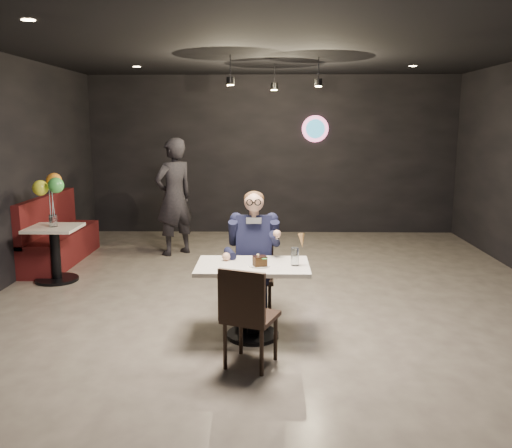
{
  "coord_description": "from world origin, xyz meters",
  "views": [
    {
      "loc": [
        -0.1,
        -5.94,
        2.11
      ],
      "look_at": [
        -0.22,
        -0.21,
        1.04
      ],
      "focal_mm": 38.0,
      "sensor_mm": 36.0,
      "label": 1
    }
  ],
  "objects_px": {
    "chair_far": "(254,277)",
    "sundae_glass": "(295,257)",
    "seated_man": "(254,254)",
    "passerby": "(174,197)",
    "chair_near": "(251,315)",
    "balloon_vase": "(53,221)",
    "main_table": "(253,301)",
    "booth_bench": "(61,229)",
    "side_table": "(55,252)"
  },
  "relations": [
    {
      "from": "chair_far",
      "to": "chair_near",
      "type": "height_order",
      "value": "same"
    },
    {
      "from": "chair_near",
      "to": "sundae_glass",
      "type": "height_order",
      "value": "sundae_glass"
    },
    {
      "from": "booth_bench",
      "to": "balloon_vase",
      "type": "bearing_deg",
      "value": -73.3
    },
    {
      "from": "seated_man",
      "to": "passerby",
      "type": "xyz_separation_m",
      "value": [
        -1.35,
        2.9,
        0.22
      ]
    },
    {
      "from": "passerby",
      "to": "seated_man",
      "type": "bearing_deg",
      "value": 71.63
    },
    {
      "from": "main_table",
      "to": "chair_near",
      "type": "height_order",
      "value": "chair_near"
    },
    {
      "from": "main_table",
      "to": "booth_bench",
      "type": "relative_size",
      "value": 0.53
    },
    {
      "from": "passerby",
      "to": "balloon_vase",
      "type": "bearing_deg",
      "value": 5.66
    },
    {
      "from": "chair_far",
      "to": "booth_bench",
      "type": "relative_size",
      "value": 0.45
    },
    {
      "from": "sundae_glass",
      "to": "balloon_vase",
      "type": "height_order",
      "value": "sundae_glass"
    },
    {
      "from": "chair_far",
      "to": "sundae_glass",
      "type": "xyz_separation_m",
      "value": [
        0.41,
        -0.58,
        0.38
      ]
    },
    {
      "from": "main_table",
      "to": "seated_man",
      "type": "bearing_deg",
      "value": 90.0
    },
    {
      "from": "side_table",
      "to": "passerby",
      "type": "bearing_deg",
      "value": 49.01
    },
    {
      "from": "chair_far",
      "to": "passerby",
      "type": "distance_m",
      "value": 3.24
    },
    {
      "from": "chair_near",
      "to": "balloon_vase",
      "type": "xyz_separation_m",
      "value": [
        -2.71,
        2.52,
        0.37
      ]
    },
    {
      "from": "booth_bench",
      "to": "side_table",
      "type": "distance_m",
      "value": 1.05
    },
    {
      "from": "booth_bench",
      "to": "passerby",
      "type": "relative_size",
      "value": 1.1
    },
    {
      "from": "chair_near",
      "to": "seated_man",
      "type": "bearing_deg",
      "value": 110.94
    },
    {
      "from": "chair_far",
      "to": "passerby",
      "type": "height_order",
      "value": "passerby"
    },
    {
      "from": "seated_man",
      "to": "main_table",
      "type": "bearing_deg",
      "value": -90.0
    },
    {
      "from": "main_table",
      "to": "chair_far",
      "type": "relative_size",
      "value": 1.2
    },
    {
      "from": "chair_near",
      "to": "seated_man",
      "type": "xyz_separation_m",
      "value": [
        -0.0,
        1.18,
        0.26
      ]
    },
    {
      "from": "chair_near",
      "to": "balloon_vase",
      "type": "distance_m",
      "value": 3.72
    },
    {
      "from": "main_table",
      "to": "seated_man",
      "type": "xyz_separation_m",
      "value": [
        -0.0,
        0.55,
        0.34
      ]
    },
    {
      "from": "main_table",
      "to": "sundae_glass",
      "type": "relative_size",
      "value": 6.32
    },
    {
      "from": "balloon_vase",
      "to": "passerby",
      "type": "relative_size",
      "value": 0.08
    },
    {
      "from": "chair_near",
      "to": "balloon_vase",
      "type": "relative_size",
      "value": 5.8
    },
    {
      "from": "main_table",
      "to": "balloon_vase",
      "type": "bearing_deg",
      "value": 145.01
    },
    {
      "from": "chair_near",
      "to": "side_table",
      "type": "xyz_separation_m",
      "value": [
        -2.71,
        2.52,
        -0.05
      ]
    },
    {
      "from": "chair_near",
      "to": "seated_man",
      "type": "height_order",
      "value": "seated_man"
    },
    {
      "from": "sundae_glass",
      "to": "passerby",
      "type": "bearing_deg",
      "value": 116.83
    },
    {
      "from": "chair_near",
      "to": "balloon_vase",
      "type": "bearing_deg",
      "value": 157.96
    },
    {
      "from": "chair_near",
      "to": "sundae_glass",
      "type": "xyz_separation_m",
      "value": [
        0.41,
        0.6,
        0.38
      ]
    },
    {
      "from": "sundae_glass",
      "to": "seated_man",
      "type": "bearing_deg",
      "value": 125.13
    },
    {
      "from": "main_table",
      "to": "passerby",
      "type": "height_order",
      "value": "passerby"
    },
    {
      "from": "seated_man",
      "to": "passerby",
      "type": "height_order",
      "value": "passerby"
    },
    {
      "from": "passerby",
      "to": "main_table",
      "type": "bearing_deg",
      "value": 68.04
    },
    {
      "from": "chair_far",
      "to": "sundae_glass",
      "type": "height_order",
      "value": "sundae_glass"
    },
    {
      "from": "chair_far",
      "to": "balloon_vase",
      "type": "distance_m",
      "value": 3.05
    },
    {
      "from": "sundae_glass",
      "to": "balloon_vase",
      "type": "relative_size",
      "value": 1.1
    },
    {
      "from": "sundae_glass",
      "to": "chair_near",
      "type": "bearing_deg",
      "value": -124.52
    },
    {
      "from": "passerby",
      "to": "chair_far",
      "type": "bearing_deg",
      "value": 71.63
    },
    {
      "from": "booth_bench",
      "to": "passerby",
      "type": "height_order",
      "value": "passerby"
    },
    {
      "from": "seated_man",
      "to": "passerby",
      "type": "bearing_deg",
      "value": 114.99
    },
    {
      "from": "seated_man",
      "to": "booth_bench",
      "type": "height_order",
      "value": "seated_man"
    },
    {
      "from": "chair_near",
      "to": "side_table",
      "type": "distance_m",
      "value": 3.7
    },
    {
      "from": "chair_far",
      "to": "balloon_vase",
      "type": "height_order",
      "value": "chair_far"
    },
    {
      "from": "sundae_glass",
      "to": "balloon_vase",
      "type": "distance_m",
      "value": 3.67
    },
    {
      "from": "seated_man",
      "to": "booth_bench",
      "type": "bearing_deg",
      "value": 142.06
    },
    {
      "from": "chair_near",
      "to": "passerby",
      "type": "height_order",
      "value": "passerby"
    }
  ]
}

